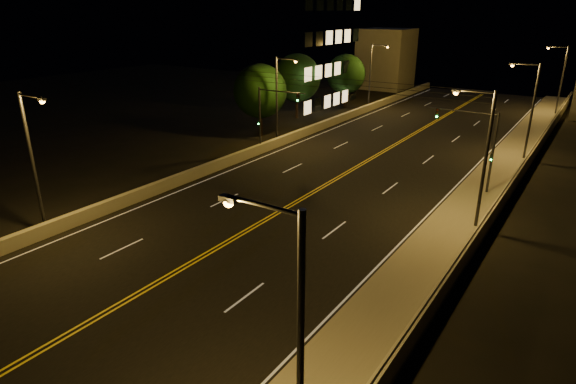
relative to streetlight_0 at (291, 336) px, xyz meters
The scene contains 21 objects.
road 20.47m from the streetlight_0, 125.44° to the left, with size 18.00×120.00×0.02m, color black.
sidewalk 16.90m from the streetlight_0, 92.51° to the left, with size 3.60×120.00×0.30m, color gray.
curb 17.10m from the streetlight_0, 99.06° to the left, with size 0.14×120.00×0.15m, color gray.
parapet_wall 16.74m from the streetlight_0, 86.67° to the left, with size 0.30×120.00×1.00m, color #ADA990.
jersey_barrier 26.99m from the streetlight_0, 142.57° to the left, with size 0.45×120.00×0.89m, color #ADA990.
distant_building_left 76.70m from the streetlight_0, 111.02° to the left, with size 8.00×8.00×9.85m, color gray.
parapet_rail 16.61m from the streetlight_0, 86.67° to the left, with size 0.06×0.06×120.00m, color black.
lane_markings 20.41m from the streetlight_0, 125.57° to the left, with size 17.32×116.00×0.00m.
streetlight_0 is the anchor object (origin of this frame).
streetlight_1 20.57m from the streetlight_0, 90.00° to the left, with size 2.55×0.28×8.64m.
streetlight_2 38.10m from the streetlight_0, 90.00° to the left, with size 2.55×0.28×8.64m.
streetlight_3 62.02m from the streetlight_0, 90.00° to the left, with size 2.55×0.28×8.64m.
streetlight_4 22.11m from the streetlight_0, 165.57° to the left, with size 2.55×0.28×8.64m.
streetlight_5 37.28m from the streetlight_0, 125.06° to the left, with size 2.55×0.28×8.64m.
streetlight_6 56.74m from the streetlight_0, 112.18° to the left, with size 2.55×0.28×8.64m.
traffic_signal_right 27.20m from the streetlight_0, 93.16° to the left, with size 5.11×0.31×6.22m.
traffic_signal_left 33.92m from the streetlight_0, 126.82° to the left, with size 5.11×0.31×6.22m.
overhead_wires 28.23m from the streetlight_0, 114.15° to the left, with size 22.00×0.03×0.83m.
tree_0 40.88m from the streetlight_0, 127.83° to the left, with size 5.66×5.66×7.67m.
tree_1 50.04m from the streetlight_0, 122.42° to the left, with size 5.83×5.83×7.90m.
tree_2 57.65m from the streetlight_0, 115.75° to the left, with size 5.35×5.35×7.25m.
Camera 1 is at (17.13, -4.77, 12.93)m, focal length 30.00 mm.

